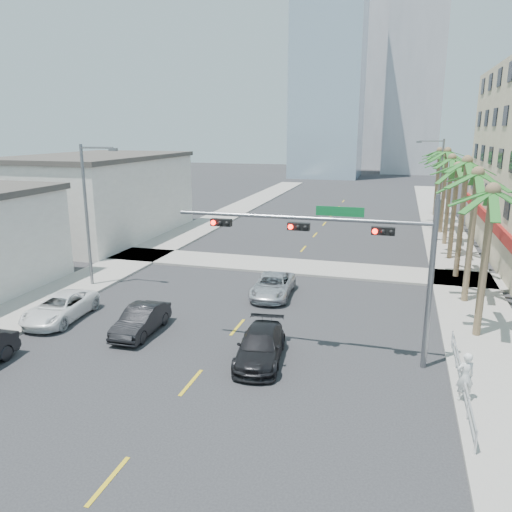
{
  "coord_description": "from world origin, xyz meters",
  "views": [
    {
      "loc": [
        7.53,
        -12.7,
        9.87
      ],
      "look_at": [
        0.61,
        11.32,
        3.5
      ],
      "focal_mm": 35.0,
      "sensor_mm": 36.0,
      "label": 1
    }
  ],
  "objects": [
    {
      "name": "tower_far_left",
      "position": [
        -8.0,
        95.0,
        24.0
      ],
      "size": [
        14.0,
        14.0,
        48.0
      ],
      "primitive_type": "cube",
      "color": "#99B2C6",
      "rests_on": "ground"
    },
    {
      "name": "palm_tree_0",
      "position": [
        11.6,
        12.0,
        7.08
      ],
      "size": [
        4.8,
        4.8,
        7.8
      ],
      "color": "brown",
      "rests_on": "ground"
    },
    {
      "name": "car_parked_far",
      "position": [
        -9.4,
        8.42,
        0.68
      ],
      "size": [
        2.59,
        5.03,
        1.36
      ],
      "primitive_type": "imported",
      "rotation": [
        0.0,
        0.0,
        0.07
      ],
      "color": "white",
      "rests_on": "ground"
    },
    {
      "name": "palm_tree_5",
      "position": [
        11.6,
        38.0,
        7.78
      ],
      "size": [
        4.8,
        4.8,
        8.52
      ],
      "color": "brown",
      "rests_on": "ground"
    },
    {
      "name": "palm_tree_4",
      "position": [
        11.6,
        32.8,
        7.43
      ],
      "size": [
        4.8,
        4.8,
        8.16
      ],
      "color": "brown",
      "rests_on": "ground"
    },
    {
      "name": "tower_far_right",
      "position": [
        9.0,
        110.0,
        30.0
      ],
      "size": [
        12.0,
        12.0,
        60.0
      ],
      "primitive_type": "cube",
      "color": "#ADADB2",
      "rests_on": "ground"
    },
    {
      "name": "palm_tree_1",
      "position": [
        11.6,
        17.2,
        7.43
      ],
      "size": [
        4.8,
        4.8,
        8.16
      ],
      "color": "brown",
      "rests_on": "ground"
    },
    {
      "name": "palm_tree_2",
      "position": [
        11.6,
        22.4,
        7.78
      ],
      "size": [
        4.8,
        4.8,
        8.52
      ],
      "color": "brown",
      "rests_on": "ground"
    },
    {
      "name": "traffic_signal_mast",
      "position": [
        5.78,
        7.95,
        5.06
      ],
      "size": [
        11.12,
        0.54,
        7.2
      ],
      "color": "slate",
      "rests_on": "ground"
    },
    {
      "name": "sidewalk_cross",
      "position": [
        0.0,
        22.0,
        0.07
      ],
      "size": [
        80.0,
        4.0,
        0.15
      ],
      "primitive_type": "cube",
      "color": "gray",
      "rests_on": "ground"
    },
    {
      "name": "streetlight_left",
      "position": [
        -11.0,
        14.0,
        5.06
      ],
      "size": [
        2.55,
        0.25,
        9.0
      ],
      "color": "slate",
      "rests_on": "ground"
    },
    {
      "name": "pedestrian",
      "position": [
        10.3,
        5.35,
        1.09
      ],
      "size": [
        0.8,
        0.68,
        1.88
      ],
      "primitive_type": "imported",
      "rotation": [
        0.0,
        0.0,
        3.53
      ],
      "color": "white",
      "rests_on": "sidewalk_right"
    },
    {
      "name": "streetlight_right",
      "position": [
        11.0,
        38.0,
        5.06
      ],
      "size": [
        2.55,
        0.25,
        9.0
      ],
      "color": "slate",
      "rests_on": "ground"
    },
    {
      "name": "car_lane_right",
      "position": [
        2.15,
        6.67,
        0.68
      ],
      "size": [
        2.45,
        4.86,
        1.35
      ],
      "primitive_type": "imported",
      "rotation": [
        0.0,
        0.0,
        0.12
      ],
      "color": "black",
      "rests_on": "ground"
    },
    {
      "name": "sidewalk_right",
      "position": [
        12.0,
        20.0,
        0.07
      ],
      "size": [
        4.0,
        120.0,
        0.15
      ],
      "primitive_type": "cube",
      "color": "gray",
      "rests_on": "ground"
    },
    {
      "name": "palm_tree_3",
      "position": [
        11.6,
        27.6,
        7.08
      ],
      "size": [
        4.8,
        4.8,
        7.8
      ],
      "color": "brown",
      "rests_on": "ground"
    },
    {
      "name": "guardrail",
      "position": [
        10.3,
        6.0,
        0.67
      ],
      "size": [
        0.08,
        8.08,
        1.0
      ],
      "color": "silver",
      "rests_on": "ground"
    },
    {
      "name": "palm_tree_6",
      "position": [
        11.6,
        43.2,
        7.08
      ],
      "size": [
        4.8,
        4.8,
        7.8
      ],
      "color": "brown",
      "rests_on": "ground"
    },
    {
      "name": "tower_far_center",
      "position": [
        -3.0,
        125.0,
        21.0
      ],
      "size": [
        16.0,
        16.0,
        42.0
      ],
      "primitive_type": "cube",
      "color": "#ADADB2",
      "rests_on": "ground"
    },
    {
      "name": "car_lane_left",
      "position": [
        -4.36,
        7.97,
        0.69
      ],
      "size": [
        1.58,
        4.21,
        1.37
      ],
      "primitive_type": "imported",
      "rotation": [
        0.0,
        0.0,
        0.03
      ],
      "color": "black",
      "rests_on": "ground"
    },
    {
      "name": "ground",
      "position": [
        0.0,
        0.0,
        0.0
      ],
      "size": [
        260.0,
        260.0,
        0.0
      ],
      "primitive_type": "plane",
      "color": "#262628",
      "rests_on": "ground"
    },
    {
      "name": "car_lane_center",
      "position": [
        0.53,
        15.3,
        0.66
      ],
      "size": [
        2.43,
        4.88,
        1.33
      ],
      "primitive_type": "imported",
      "rotation": [
        0.0,
        0.0,
        0.05
      ],
      "color": "silver",
      "rests_on": "ground"
    },
    {
      "name": "palm_tree_7",
      "position": [
        11.6,
        48.4,
        7.43
      ],
      "size": [
        4.8,
        4.8,
        8.16
      ],
      "color": "brown",
      "rests_on": "ground"
    },
    {
      "name": "building_left_far",
      "position": [
        -19.5,
        28.0,
        3.6
      ],
      "size": [
        11.0,
        18.0,
        7.2
      ],
      "primitive_type": "cube",
      "color": "beige",
      "rests_on": "ground"
    },
    {
      "name": "sidewalk_left",
      "position": [
        -12.0,
        20.0,
        0.07
      ],
      "size": [
        4.0,
        120.0,
        0.15
      ],
      "primitive_type": "cube",
      "color": "gray",
      "rests_on": "ground"
    }
  ]
}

